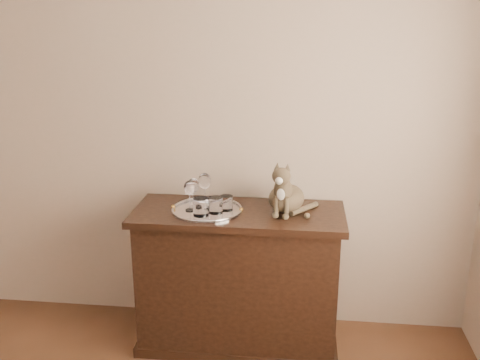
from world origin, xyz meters
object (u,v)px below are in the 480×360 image
object	(u,v)px
tumbler_a	(216,205)
cat	(287,185)
wine_glass_a	(193,193)
tray	(207,211)
tumbler_c	(226,203)
wine_glass_b	(205,189)
sideboard	(238,279)
wine_glass_c	(190,196)
tumbler_b	(201,207)

from	to	relation	value
tumbler_a	cat	world-z (taller)	cat
wine_glass_a	tumbler_a	bearing A→B (deg)	-27.80
cat	tray	bearing A→B (deg)	-159.44
tray	tumbler_c	world-z (taller)	tumbler_c
wine_glass_a	wine_glass_b	bearing A→B (deg)	35.24
sideboard	cat	distance (m)	0.64
wine_glass_c	tumbler_b	world-z (taller)	wine_glass_c
wine_glass_b	cat	distance (m)	0.47
wine_glass_c	cat	xyz separation A→B (m)	(0.54, 0.07, 0.06)
sideboard	tray	size ratio (longest dim) A/B	3.00
wine_glass_c	tumbler_c	bearing A→B (deg)	7.83
wine_glass_b	cat	bearing A→B (deg)	-2.37
sideboard	wine_glass_a	world-z (taller)	wine_glass_a
wine_glass_c	tumbler_c	size ratio (longest dim) A/B	2.08
sideboard	wine_glass_a	size ratio (longest dim) A/B	6.91
cat	wine_glass_b	bearing A→B (deg)	-168.87
wine_glass_c	cat	world-z (taller)	cat
wine_glass_a	wine_glass_b	xyz separation A→B (m)	(0.06, 0.04, 0.01)
sideboard	tray	bearing A→B (deg)	-172.42
wine_glass_a	tumbler_c	xyz separation A→B (m)	(0.19, -0.02, -0.04)
wine_glass_a	wine_glass_b	world-z (taller)	wine_glass_b
wine_glass_c	tumbler_a	xyz separation A→B (m)	(0.15, -0.02, -0.04)
wine_glass_a	tumbler_b	world-z (taller)	wine_glass_a
wine_glass_c	cat	bearing A→B (deg)	7.72
wine_glass_a	wine_glass_c	world-z (taller)	wine_glass_c
tray	tumbler_c	bearing A→B (deg)	5.19
tumbler_b	cat	world-z (taller)	cat
wine_glass_a	tumbler_c	size ratio (longest dim) A/B	2.06
sideboard	tumbler_c	xyz separation A→B (m)	(-0.07, -0.01, 0.48)
tray	wine_glass_c	xyz separation A→B (m)	(-0.09, -0.02, 0.09)
tumbler_a	tumbler_b	size ratio (longest dim) A/B	0.91
sideboard	tumbler_a	world-z (taller)	tumbler_a
wine_glass_c	tumbler_a	size ratio (longest dim) A/B	1.93
wine_glass_b	wine_glass_c	size ratio (longest dim) A/B	1.11
wine_glass_a	cat	size ratio (longest dim) A/B	0.56
wine_glass_a	tumbler_c	world-z (taller)	wine_glass_a
wine_glass_a	wine_glass_b	size ratio (longest dim) A/B	0.89
tumbler_a	tray	bearing A→B (deg)	144.48
wine_glass_b	wine_glass_c	world-z (taller)	wine_glass_b
wine_glass_a	tumbler_b	size ratio (longest dim) A/B	1.75
sideboard	tumbler_b	bearing A→B (deg)	-150.34
wine_glass_b	tumbler_b	size ratio (longest dim) A/B	1.96
tumbler_a	cat	size ratio (longest dim) A/B	0.30
tumbler_b	wine_glass_a	bearing A→B (deg)	118.56
wine_glass_c	wine_glass_b	bearing A→B (deg)	53.63
wine_glass_a	tumbler_b	xyz separation A→B (m)	(0.07, -0.12, -0.04)
tumbler_a	wine_glass_b	bearing A→B (deg)	125.28
sideboard	tumbler_c	world-z (taller)	tumbler_c
wine_glass_b	cat	world-z (taller)	cat
tray	tumbler_a	distance (m)	0.08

